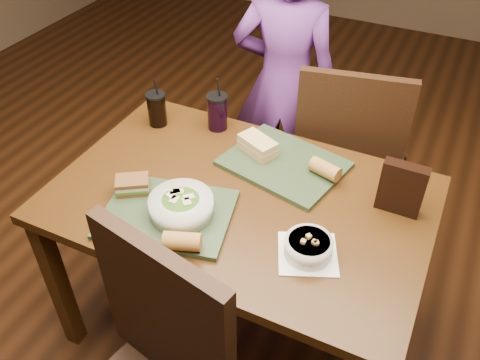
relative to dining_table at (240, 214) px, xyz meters
name	(u,v)px	position (x,y,z in m)	size (l,w,h in m)	color
ground	(240,322)	(0.00, 0.00, -0.66)	(6.00, 6.00, 0.00)	#381C0B
dining_table	(240,214)	(0.00, 0.00, 0.00)	(1.30, 0.85, 0.75)	#3F240C
chair_far	(351,157)	(0.24, 0.63, -0.09)	(0.52, 0.52, 1.02)	black
diner	(284,83)	(-0.19, 0.89, 0.04)	(0.51, 0.34, 1.40)	#632E7F
tray_near	(168,214)	(-0.17, -0.20, 0.10)	(0.42, 0.32, 0.02)	#2A3B22
tray_far	(284,164)	(0.07, 0.22, 0.10)	(0.42, 0.32, 0.02)	#2A3B22
salad_bowl	(181,205)	(-0.13, -0.18, 0.14)	(0.21, 0.21, 0.07)	silver
soup_bowl	(309,247)	(0.31, -0.16, 0.12)	(0.23, 0.23, 0.07)	white
sandwich_near	(133,185)	(-0.34, -0.16, 0.13)	(0.14, 0.12, 0.05)	#593819
sandwich_far	(258,145)	(-0.04, 0.24, 0.14)	(0.17, 0.13, 0.06)	tan
baguette_near	(182,241)	(-0.04, -0.31, 0.14)	(0.06, 0.06, 0.11)	#AD7533
baguette_far	(325,169)	(0.24, 0.21, 0.14)	(0.06, 0.06, 0.11)	#AD7533
cup_cola	(157,109)	(-0.50, 0.26, 0.16)	(0.08, 0.08, 0.22)	black
cup_berry	(217,112)	(-0.27, 0.34, 0.17)	(0.09, 0.09, 0.23)	black
chip_bag	(402,188)	(0.51, 0.16, 0.19)	(0.15, 0.04, 0.19)	black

